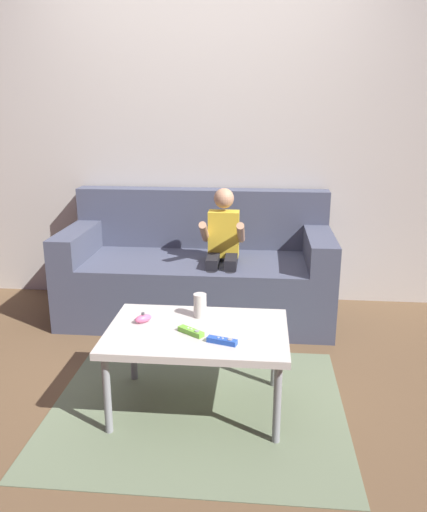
{
  "coord_description": "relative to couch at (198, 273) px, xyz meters",
  "views": [
    {
      "loc": [
        0.45,
        -2.44,
        1.46
      ],
      "look_at": [
        0.18,
        0.43,
        0.62
      ],
      "focal_mm": 36.07,
      "sensor_mm": 36.0,
      "label": 1
    }
  ],
  "objects": [
    {
      "name": "coffee_table",
      "position": [
        0.15,
        -1.22,
        0.08
      ],
      "size": [
        0.87,
        0.59,
        0.43
      ],
      "color": "beige",
      "rests_on": "ground"
    },
    {
      "name": "wall_back",
      "position": [
        -0.01,
        0.4,
        0.94
      ],
      "size": [
        5.06,
        0.05,
        2.5
      ],
      "primitive_type": "cube",
      "color": "beige",
      "rests_on": "ground"
    },
    {
      "name": "game_remote_blue_near_edge",
      "position": [
        0.28,
        -1.36,
        0.13
      ],
      "size": [
        0.14,
        0.08,
        0.03
      ],
      "color": "blue",
      "rests_on": "coffee_table"
    },
    {
      "name": "person_seated_on_couch",
      "position": [
        0.19,
        -0.17,
        0.24
      ],
      "size": [
        0.29,
        0.36,
        0.94
      ],
      "color": "black",
      "rests_on": "ground"
    },
    {
      "name": "game_remote_lime_far_corner",
      "position": [
        0.13,
        -1.27,
        0.13
      ],
      "size": [
        0.14,
        0.11,
        0.03
      ],
      "color": "#72C638",
      "rests_on": "coffee_table"
    },
    {
      "name": "nunchuk_pink",
      "position": [
        -0.13,
        -1.16,
        0.14
      ],
      "size": [
        0.1,
        0.09,
        0.05
      ],
      "color": "pink",
      "rests_on": "coffee_table"
    },
    {
      "name": "area_rug",
      "position": [
        0.15,
        -1.22,
        -0.3
      ],
      "size": [
        1.46,
        1.27,
        0.01
      ],
      "primitive_type": "cube",
      "color": "#6B7A5B",
      "rests_on": "ground"
    },
    {
      "name": "ground_plane",
      "position": [
        -0.01,
        -1.03,
        -0.31
      ],
      "size": [
        10.12,
        10.12,
        0.0
      ],
      "primitive_type": "plane",
      "color": "brown"
    },
    {
      "name": "soda_can",
      "position": [
        0.14,
        -1.06,
        0.18
      ],
      "size": [
        0.07,
        0.07,
        0.12
      ],
      "primitive_type": "cylinder",
      "color": "silver",
      "rests_on": "coffee_table"
    },
    {
      "name": "couch",
      "position": [
        0.0,
        0.0,
        0.0
      ],
      "size": [
        1.86,
        0.8,
        0.87
      ],
      "color": "#474C60",
      "rests_on": "ground"
    }
  ]
}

